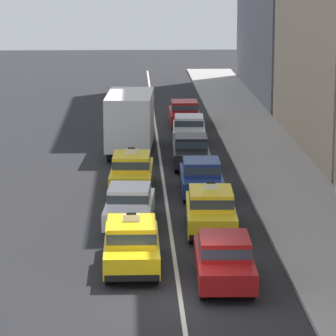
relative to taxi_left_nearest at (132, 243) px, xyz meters
The scene contains 13 objects.
ground_plane 3.59m from the taxi_left_nearest, 64.98° to the right, with size 160.00×160.00×0.00m, color #232326.
lane_stripe_left_right 16.93m from the taxi_left_nearest, 85.00° to the left, with size 0.14×80.00×0.01m, color silver.
sidewalk_curb 13.82m from the taxi_left_nearest, 59.15° to the left, with size 4.00×90.00×0.15m, color #9E9993.
taxi_left_nearest is the anchor object (origin of this frame).
sedan_left_second 5.27m from the taxi_left_nearest, 90.85° to the left, with size 2.05×4.41×1.58m.
taxi_left_third 11.06m from the taxi_left_nearest, 89.93° to the left, with size 2.01×4.63×1.96m.
box_truck_left_fourth 19.51m from the taxi_left_nearest, 90.06° to the left, with size 2.62×7.08×3.27m.
sedan_right_nearest 3.35m from the taxi_left_nearest, 29.07° to the right, with size 1.86×4.34×1.58m.
taxi_right_second 5.24m from the taxi_left_nearest, 55.31° to the left, with size 1.98×4.62×1.96m.
sedan_right_third 10.49m from the taxi_left_nearest, 73.15° to the left, with size 1.84×4.33×1.58m.
sedan_right_fourth 16.10m from the taxi_left_nearest, 79.49° to the left, with size 1.88×4.35×1.58m.
sedan_right_fifth 22.05m from the taxi_left_nearest, 81.68° to the left, with size 1.98×4.39×1.58m.
sedan_right_sixth 27.61m from the taxi_left_nearest, 83.25° to the left, with size 1.77×4.31×1.58m.
Camera 1 is at (-1.42, -27.54, 10.19)m, focal length 103.11 mm.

